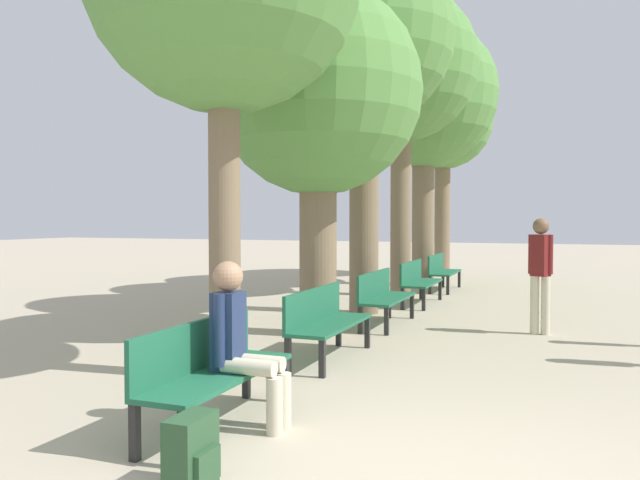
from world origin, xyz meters
TOP-DOWN VIEW (x-y plane):
  - bench_row_0 at (-1.71, 0.64)m, footprint 0.47×1.67m
  - bench_row_1 at (-1.71, 3.14)m, footprint 0.47×1.67m
  - bench_row_2 at (-1.71, 5.64)m, footprint 0.47×1.67m
  - bench_row_3 at (-1.71, 8.14)m, footprint 0.47×1.67m
  - bench_row_4 at (-1.71, 10.64)m, footprint 0.47×1.67m
  - tree_row_1 at (-2.34, 4.57)m, footprint 2.90×2.90m
  - tree_row_2 at (-2.34, 6.73)m, footprint 3.07×3.07m
  - tree_row_3 at (-2.34, 9.35)m, footprint 3.20×3.20m
  - tree_row_4 at (-2.34, 11.62)m, footprint 3.57×3.57m
  - tree_row_5 at (-2.34, 14.25)m, footprint 2.80×2.80m
  - person_seated at (-1.48, 0.73)m, footprint 0.62×0.35m
  - backpack at (-1.20, -0.41)m, footprint 0.22×0.35m
  - pedestrian_mid at (0.57, 5.71)m, footprint 0.33×0.27m

SIDE VIEW (x-z plane):
  - backpack at x=-1.20m, z-range 0.00..0.45m
  - bench_row_0 at x=-1.71m, z-range 0.07..0.89m
  - bench_row_1 at x=-1.71m, z-range 0.07..0.89m
  - bench_row_2 at x=-1.71m, z-range 0.07..0.89m
  - bench_row_3 at x=-1.71m, z-range 0.07..0.89m
  - bench_row_4 at x=-1.71m, z-range 0.07..0.89m
  - person_seated at x=-1.48m, z-range 0.03..1.33m
  - pedestrian_mid at x=0.57m, z-range 0.12..1.76m
  - tree_row_1 at x=-2.34m, z-range 0.92..5.78m
  - tree_row_5 at x=-2.34m, z-range 1.44..7.28m
  - tree_row_4 at x=-2.34m, z-range 1.37..7.82m
  - tree_row_2 at x=-2.34m, z-range 1.51..7.79m
  - tree_row_3 at x=-2.34m, z-range 1.56..8.02m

